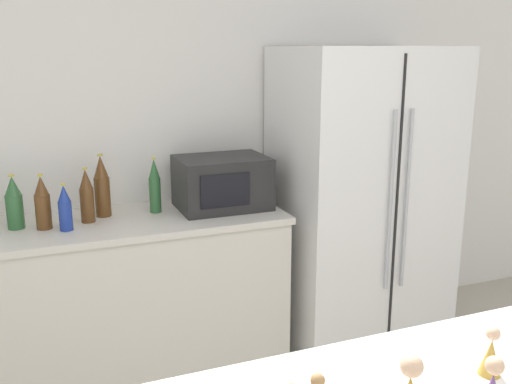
{
  "coord_description": "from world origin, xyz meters",
  "views": [
    {
      "loc": [
        -0.69,
        -0.44,
        1.73
      ],
      "look_at": [
        0.05,
        1.41,
        1.24
      ],
      "focal_mm": 40.0,
      "sensor_mm": 36.0,
      "label": 1
    }
  ],
  "objects_px": {
    "back_bottle_3": "(14,203)",
    "back_bottle_5": "(42,203)",
    "back_bottle_1": "(65,208)",
    "back_bottle_2": "(87,196)",
    "back_bottle_4": "(102,187)",
    "wise_man_figurine_crimson": "(491,354)",
    "back_bottle_0": "(155,186)",
    "refrigerator": "(360,200)",
    "microwave": "(222,182)"
  },
  "relations": [
    {
      "from": "back_bottle_0",
      "to": "back_bottle_1",
      "type": "distance_m",
      "value": 0.49
    },
    {
      "from": "back_bottle_0",
      "to": "back_bottle_2",
      "type": "distance_m",
      "value": 0.36
    },
    {
      "from": "microwave",
      "to": "back_bottle_3",
      "type": "distance_m",
      "value": 1.05
    },
    {
      "from": "microwave",
      "to": "wise_man_figurine_crimson",
      "type": "bearing_deg",
      "value": -90.38
    },
    {
      "from": "refrigerator",
      "to": "microwave",
      "type": "bearing_deg",
      "value": 173.62
    },
    {
      "from": "microwave",
      "to": "wise_man_figurine_crimson",
      "type": "relative_size",
      "value": 4.03
    },
    {
      "from": "back_bottle_1",
      "to": "back_bottle_3",
      "type": "distance_m",
      "value": 0.26
    },
    {
      "from": "microwave",
      "to": "back_bottle_4",
      "type": "xyz_separation_m",
      "value": [
        -0.63,
        0.07,
        0.02
      ]
    },
    {
      "from": "back_bottle_4",
      "to": "back_bottle_5",
      "type": "height_order",
      "value": "back_bottle_4"
    },
    {
      "from": "refrigerator",
      "to": "microwave",
      "type": "xyz_separation_m",
      "value": [
        -0.82,
        0.09,
        0.16
      ]
    },
    {
      "from": "refrigerator",
      "to": "back_bottle_4",
      "type": "distance_m",
      "value": 1.46
    },
    {
      "from": "back_bottle_0",
      "to": "back_bottle_1",
      "type": "height_order",
      "value": "back_bottle_0"
    },
    {
      "from": "back_bottle_5",
      "to": "back_bottle_1",
      "type": "bearing_deg",
      "value": -34.31
    },
    {
      "from": "back_bottle_3",
      "to": "back_bottle_2",
      "type": "bearing_deg",
      "value": -3.59
    },
    {
      "from": "back_bottle_0",
      "to": "back_bottle_4",
      "type": "height_order",
      "value": "back_bottle_4"
    },
    {
      "from": "back_bottle_1",
      "to": "wise_man_figurine_crimson",
      "type": "height_order",
      "value": "wise_man_figurine_crimson"
    },
    {
      "from": "back_bottle_0",
      "to": "back_bottle_1",
      "type": "xyz_separation_m",
      "value": [
        -0.46,
        -0.15,
        -0.03
      ]
    },
    {
      "from": "back_bottle_3",
      "to": "back_bottle_4",
      "type": "relative_size",
      "value": 0.82
    },
    {
      "from": "back_bottle_5",
      "to": "wise_man_figurine_crimson",
      "type": "xyz_separation_m",
      "value": [
        0.91,
        -1.93,
        0.04
      ]
    },
    {
      "from": "back_bottle_4",
      "to": "microwave",
      "type": "bearing_deg",
      "value": -6.69
    },
    {
      "from": "back_bottle_4",
      "to": "wise_man_figurine_crimson",
      "type": "relative_size",
      "value": 2.73
    },
    {
      "from": "back_bottle_2",
      "to": "wise_man_figurine_crimson",
      "type": "height_order",
      "value": "back_bottle_2"
    },
    {
      "from": "wise_man_figurine_crimson",
      "to": "back_bottle_2",
      "type": "bearing_deg",
      "value": 109.54
    },
    {
      "from": "refrigerator",
      "to": "back_bottle_4",
      "type": "xyz_separation_m",
      "value": [
        -1.44,
        0.16,
        0.17
      ]
    },
    {
      "from": "back_bottle_1",
      "to": "back_bottle_5",
      "type": "xyz_separation_m",
      "value": [
        -0.1,
        0.07,
        0.02
      ]
    },
    {
      "from": "back_bottle_1",
      "to": "back_bottle_4",
      "type": "distance_m",
      "value": 0.27
    },
    {
      "from": "back_bottle_3",
      "to": "back_bottle_4",
      "type": "height_order",
      "value": "back_bottle_4"
    },
    {
      "from": "back_bottle_2",
      "to": "back_bottle_5",
      "type": "bearing_deg",
      "value": -170.34
    },
    {
      "from": "back_bottle_1",
      "to": "back_bottle_5",
      "type": "bearing_deg",
      "value": 145.69
    },
    {
      "from": "back_bottle_3",
      "to": "back_bottle_5",
      "type": "xyz_separation_m",
      "value": [
        0.13,
        -0.06,
        0.0
      ]
    },
    {
      "from": "back_bottle_3",
      "to": "back_bottle_5",
      "type": "distance_m",
      "value": 0.14
    },
    {
      "from": "back_bottle_3",
      "to": "wise_man_figurine_crimson",
      "type": "relative_size",
      "value": 2.23
    },
    {
      "from": "back_bottle_5",
      "to": "microwave",
      "type": "bearing_deg",
      "value": 2.79
    },
    {
      "from": "microwave",
      "to": "back_bottle_4",
      "type": "height_order",
      "value": "back_bottle_4"
    },
    {
      "from": "back_bottle_0",
      "to": "wise_man_figurine_crimson",
      "type": "relative_size",
      "value": 2.48
    },
    {
      "from": "back_bottle_2",
      "to": "back_bottle_3",
      "type": "height_order",
      "value": "back_bottle_2"
    },
    {
      "from": "back_bottle_0",
      "to": "back_bottle_2",
      "type": "relative_size",
      "value": 1.06
    },
    {
      "from": "microwave",
      "to": "back_bottle_1",
      "type": "xyz_separation_m",
      "value": [
        -0.82,
        -0.11,
        -0.03
      ]
    },
    {
      "from": "microwave",
      "to": "back_bottle_0",
      "type": "xyz_separation_m",
      "value": [
        -0.36,
        0.04,
        0.0
      ]
    },
    {
      "from": "microwave",
      "to": "back_bottle_1",
      "type": "bearing_deg",
      "value": -172.33
    },
    {
      "from": "back_bottle_0",
      "to": "back_bottle_3",
      "type": "xyz_separation_m",
      "value": [
        -0.69,
        -0.03,
        -0.01
      ]
    },
    {
      "from": "microwave",
      "to": "wise_man_figurine_crimson",
      "type": "height_order",
      "value": "microwave"
    },
    {
      "from": "back_bottle_1",
      "to": "microwave",
      "type": "bearing_deg",
      "value": 7.67
    },
    {
      "from": "back_bottle_3",
      "to": "back_bottle_5",
      "type": "height_order",
      "value": "back_bottle_5"
    },
    {
      "from": "back_bottle_0",
      "to": "back_bottle_1",
      "type": "bearing_deg",
      "value": -161.52
    },
    {
      "from": "back_bottle_0",
      "to": "back_bottle_2",
      "type": "xyz_separation_m",
      "value": [
        -0.35,
        -0.05,
        -0.01
      ]
    },
    {
      "from": "back_bottle_0",
      "to": "back_bottle_4",
      "type": "distance_m",
      "value": 0.27
    },
    {
      "from": "back_bottle_2",
      "to": "back_bottle_4",
      "type": "height_order",
      "value": "back_bottle_4"
    },
    {
      "from": "back_bottle_5",
      "to": "back_bottle_0",
      "type": "bearing_deg",
      "value": 9.01
    },
    {
      "from": "back_bottle_4",
      "to": "back_bottle_5",
      "type": "relative_size",
      "value": 1.22
    }
  ]
}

